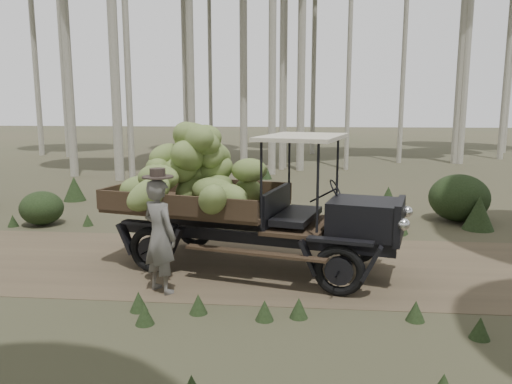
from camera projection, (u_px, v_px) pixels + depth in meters
The scene contains 5 objects.
ground at pixel (188, 263), 9.68m from camera, with size 120.00×120.00×0.00m, color #473D2B.
dirt_track at pixel (188, 262), 9.68m from camera, with size 70.00×4.00×0.01m, color brown.
banana_truck at pixel (219, 182), 9.33m from camera, with size 5.71×3.15×2.82m.
farmer at pixel (160, 234), 8.02m from camera, with size 0.82×0.76×2.04m.
undergrowth at pixel (71, 252), 8.49m from camera, with size 24.27×23.34×1.40m.
Camera 1 is at (2.17, -9.13, 3.03)m, focal length 35.00 mm.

